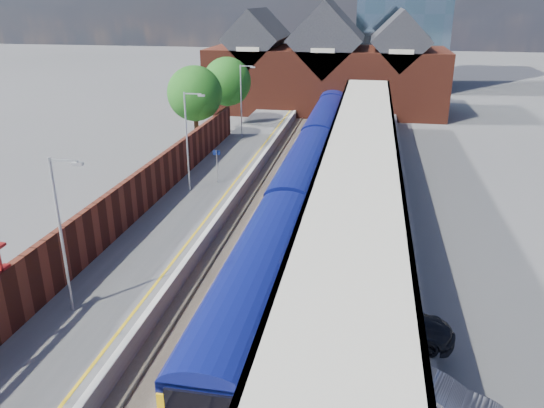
{
  "coord_description": "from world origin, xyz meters",
  "views": [
    {
      "loc": [
        5.86,
        -12.25,
        13.86
      ],
      "look_at": [
        0.59,
        16.26,
        2.6
      ],
      "focal_mm": 35.0,
      "sensor_mm": 36.0,
      "label": 1
    }
  ],
  "objects_px": {
    "lamp_post_c": "(189,136)",
    "parked_car_blue": "(375,178)",
    "train": "(316,143)",
    "parked_car_silver": "(433,401)",
    "lamp_post_d": "(242,97)",
    "parked_car_dark": "(394,322)",
    "lamp_post_b": "(63,227)",
    "platform_sign": "(217,161)"
  },
  "relations": [
    {
      "from": "lamp_post_c",
      "to": "parked_car_blue",
      "type": "distance_m",
      "value": 13.84
    },
    {
      "from": "lamp_post_c",
      "to": "lamp_post_b",
      "type": "bearing_deg",
      "value": -90.0
    },
    {
      "from": "lamp_post_c",
      "to": "parked_car_dark",
      "type": "relative_size",
      "value": 1.46
    },
    {
      "from": "lamp_post_c",
      "to": "lamp_post_d",
      "type": "xyz_separation_m",
      "value": [
        0.0,
        16.0,
        0.0
      ]
    },
    {
      "from": "lamp_post_b",
      "to": "parked_car_blue",
      "type": "xyz_separation_m",
      "value": [
        12.94,
        19.51,
        -3.44
      ]
    },
    {
      "from": "train",
      "to": "platform_sign",
      "type": "distance_m",
      "value": 10.73
    },
    {
      "from": "lamp_post_d",
      "to": "parked_car_silver",
      "type": "relative_size",
      "value": 1.61
    },
    {
      "from": "lamp_post_d",
      "to": "parked_car_silver",
      "type": "height_order",
      "value": "lamp_post_d"
    },
    {
      "from": "platform_sign",
      "to": "parked_car_silver",
      "type": "height_order",
      "value": "platform_sign"
    },
    {
      "from": "lamp_post_b",
      "to": "parked_car_dark",
      "type": "xyz_separation_m",
      "value": [
        13.77,
        0.55,
        -3.3
      ]
    },
    {
      "from": "lamp_post_b",
      "to": "parked_car_silver",
      "type": "relative_size",
      "value": 1.61
    },
    {
      "from": "lamp_post_c",
      "to": "parked_car_blue",
      "type": "bearing_deg",
      "value": 15.17
    },
    {
      "from": "train",
      "to": "lamp_post_b",
      "type": "xyz_separation_m",
      "value": [
        -7.86,
        -26.52,
        2.87
      ]
    },
    {
      "from": "platform_sign",
      "to": "parked_car_blue",
      "type": "xyz_separation_m",
      "value": [
        11.58,
        1.51,
        -1.13
      ]
    },
    {
      "from": "lamp_post_b",
      "to": "lamp_post_c",
      "type": "distance_m",
      "value": 16.0
    },
    {
      "from": "lamp_post_b",
      "to": "lamp_post_c",
      "type": "bearing_deg",
      "value": 90.0
    },
    {
      "from": "lamp_post_c",
      "to": "parked_car_silver",
      "type": "xyz_separation_m",
      "value": [
        14.86,
        -19.89,
        -3.28
      ]
    },
    {
      "from": "train",
      "to": "parked_car_silver",
      "type": "xyz_separation_m",
      "value": [
        7.01,
        -30.41,
        -0.41
      ]
    },
    {
      "from": "lamp_post_d",
      "to": "parked_car_dark",
      "type": "bearing_deg",
      "value": -66.36
    },
    {
      "from": "parked_car_silver",
      "to": "train",
      "type": "bearing_deg",
      "value": 30.94
    },
    {
      "from": "parked_car_blue",
      "to": "parked_car_silver",
      "type": "bearing_deg",
      "value": -158.83
    },
    {
      "from": "lamp_post_d",
      "to": "platform_sign",
      "type": "xyz_separation_m",
      "value": [
        1.36,
        -14.0,
        -2.3
      ]
    },
    {
      "from": "train",
      "to": "parked_car_dark",
      "type": "xyz_separation_m",
      "value": [
        5.91,
        -25.97,
        -0.43
      ]
    },
    {
      "from": "parked_car_dark",
      "to": "lamp_post_c",
      "type": "bearing_deg",
      "value": 52.36
    },
    {
      "from": "train",
      "to": "parked_car_blue",
      "type": "relative_size",
      "value": 16.47
    },
    {
      "from": "train",
      "to": "parked_car_silver",
      "type": "distance_m",
      "value": 31.21
    },
    {
      "from": "train",
      "to": "lamp_post_d",
      "type": "relative_size",
      "value": 9.42
    },
    {
      "from": "parked_car_silver",
      "to": "platform_sign",
      "type": "bearing_deg",
      "value": 49.63
    },
    {
      "from": "train",
      "to": "parked_car_blue",
      "type": "height_order",
      "value": "train"
    },
    {
      "from": "lamp_post_b",
      "to": "parked_car_blue",
      "type": "distance_m",
      "value": 23.66
    },
    {
      "from": "lamp_post_c",
      "to": "platform_sign",
      "type": "bearing_deg",
      "value": 55.74
    },
    {
      "from": "parked_car_blue",
      "to": "lamp_post_d",
      "type": "bearing_deg",
      "value": 62.49
    },
    {
      "from": "train",
      "to": "lamp_post_d",
      "type": "height_order",
      "value": "lamp_post_d"
    },
    {
      "from": "lamp_post_d",
      "to": "platform_sign",
      "type": "relative_size",
      "value": 2.8
    },
    {
      "from": "lamp_post_d",
      "to": "parked_car_dark",
      "type": "height_order",
      "value": "lamp_post_d"
    },
    {
      "from": "lamp_post_c",
      "to": "lamp_post_d",
      "type": "height_order",
      "value": "same"
    },
    {
      "from": "platform_sign",
      "to": "parked_car_silver",
      "type": "relative_size",
      "value": 0.57
    },
    {
      "from": "parked_car_dark",
      "to": "parked_car_blue",
      "type": "relative_size",
      "value": 1.2
    },
    {
      "from": "lamp_post_b",
      "to": "platform_sign",
      "type": "xyz_separation_m",
      "value": [
        1.36,
        18.0,
        -2.3
      ]
    },
    {
      "from": "platform_sign",
      "to": "parked_car_silver",
      "type": "distance_m",
      "value": 25.73
    },
    {
      "from": "train",
      "to": "parked_car_blue",
      "type": "distance_m",
      "value": 8.68
    },
    {
      "from": "lamp_post_b",
      "to": "parked_car_dark",
      "type": "distance_m",
      "value": 14.17
    }
  ]
}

